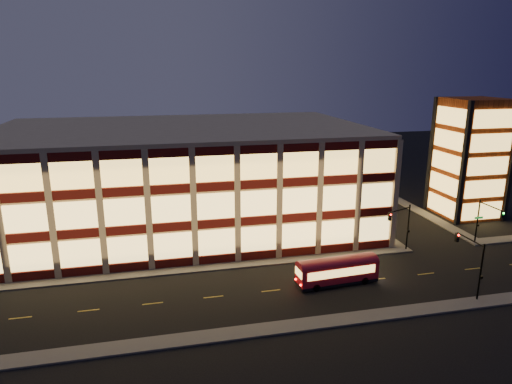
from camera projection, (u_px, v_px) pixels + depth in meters
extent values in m
plane|color=black|center=(224.00, 270.00, 52.12)|extent=(200.00, 200.00, 0.00)
cube|color=#514F4C|center=(197.00, 268.00, 52.40)|extent=(54.00, 2.00, 0.15)
cube|color=#514F4C|center=(349.00, 212.00, 73.00)|extent=(2.00, 30.00, 0.15)
cube|color=#514F4C|center=(411.00, 207.00, 75.35)|extent=(2.00, 30.00, 0.15)
cube|color=#514F4C|center=(247.00, 332.00, 39.88)|extent=(100.00, 2.00, 0.15)
cube|color=tan|center=(184.00, 178.00, 65.61)|extent=(50.00, 30.00, 14.00)
cube|color=tan|center=(182.00, 128.00, 63.69)|extent=(50.40, 30.40, 0.50)
cube|color=#470C0A|center=(196.00, 261.00, 53.08)|extent=(50.10, 0.25, 1.00)
cube|color=#E7BA61|center=(195.00, 244.00, 52.54)|extent=(49.00, 0.20, 3.00)
cube|color=#470C0A|center=(344.00, 208.00, 72.66)|extent=(0.25, 30.10, 1.00)
cube|color=#E7BA61|center=(345.00, 196.00, 72.10)|extent=(0.20, 29.00, 3.00)
cube|color=#470C0A|center=(194.00, 225.00, 51.91)|extent=(50.10, 0.25, 1.00)
cube|color=#E7BA61|center=(194.00, 207.00, 51.37)|extent=(49.00, 0.20, 3.00)
cube|color=#470C0A|center=(346.00, 182.00, 71.49)|extent=(0.25, 30.10, 1.00)
cube|color=#E7BA61|center=(346.00, 169.00, 70.93)|extent=(0.20, 29.00, 3.00)
cube|color=#470C0A|center=(193.00, 188.00, 50.74)|extent=(50.10, 0.25, 1.00)
cube|color=#E7BA61|center=(192.00, 169.00, 50.21)|extent=(49.00, 0.20, 3.00)
cube|color=#470C0A|center=(347.00, 154.00, 70.33)|extent=(0.25, 30.10, 1.00)
cube|color=#E7BA61|center=(348.00, 141.00, 69.77)|extent=(0.20, 29.00, 3.00)
cube|color=#8C3814|center=(470.00, 158.00, 69.57)|extent=(8.00, 8.00, 18.00)
cube|color=black|center=(464.00, 165.00, 64.95)|extent=(0.60, 0.60, 18.00)
cube|color=black|center=(512.00, 162.00, 66.66)|extent=(0.60, 0.60, 18.00)
cube|color=black|center=(431.00, 154.00, 72.47)|extent=(0.60, 0.60, 18.00)
cube|color=black|center=(475.00, 152.00, 74.18)|extent=(0.60, 0.60, 18.00)
cube|color=#F7BF56|center=(482.00, 211.00, 67.64)|extent=(6.60, 0.16, 2.60)
cube|color=#F7BF56|center=(441.00, 205.00, 70.60)|extent=(0.16, 6.60, 2.60)
cube|color=#F7BF56|center=(485.00, 189.00, 66.74)|extent=(6.60, 0.16, 2.60)
cube|color=#F7BF56|center=(443.00, 184.00, 69.70)|extent=(0.16, 6.60, 2.60)
cube|color=#F7BF56|center=(488.00, 166.00, 65.84)|extent=(6.60, 0.16, 2.60)
cube|color=#F7BF56|center=(446.00, 162.00, 68.80)|extent=(0.16, 6.60, 2.60)
cube|color=#F7BF56|center=(491.00, 143.00, 64.93)|extent=(6.60, 0.16, 2.60)
cube|color=#F7BF56|center=(448.00, 139.00, 67.90)|extent=(0.16, 6.60, 2.60)
cube|color=#F7BF56|center=(495.00, 119.00, 64.03)|extent=(6.60, 0.16, 2.60)
cube|color=#F7BF56|center=(451.00, 117.00, 67.00)|extent=(0.16, 6.60, 2.60)
cylinder|color=black|center=(408.00, 228.00, 57.10)|extent=(0.18, 0.18, 6.00)
cylinder|color=black|center=(400.00, 210.00, 55.31)|extent=(3.56, 1.63, 0.14)
cube|color=black|center=(390.00, 217.00, 54.36)|extent=(0.32, 0.32, 0.95)
sphere|color=#FF0C05|center=(391.00, 215.00, 54.11)|extent=(0.20, 0.20, 0.20)
cube|color=black|center=(408.00, 231.00, 57.02)|extent=(0.25, 0.18, 0.28)
cylinder|color=black|center=(477.00, 222.00, 59.24)|extent=(0.18, 0.18, 6.00)
cylinder|color=black|center=(491.00, 206.00, 56.64)|extent=(0.14, 4.00, 0.14)
cube|color=black|center=(502.00, 215.00, 54.89)|extent=(0.32, 0.32, 0.95)
sphere|color=#0CFF26|center=(504.00, 213.00, 54.65)|extent=(0.20, 0.20, 0.20)
cube|color=black|center=(478.00, 225.00, 59.16)|extent=(0.25, 0.18, 0.28)
cube|color=#0C7226|center=(479.00, 218.00, 58.94)|extent=(1.20, 0.06, 0.28)
cylinder|color=black|center=(481.00, 273.00, 44.60)|extent=(0.18, 0.18, 6.00)
cylinder|color=black|center=(470.00, 240.00, 45.76)|extent=(0.14, 4.00, 0.14)
cube|color=black|center=(457.00, 237.00, 47.77)|extent=(0.32, 0.32, 0.95)
sphere|color=#FF0C05|center=(459.00, 235.00, 47.53)|extent=(0.20, 0.20, 0.20)
cube|color=black|center=(481.00, 277.00, 44.52)|extent=(0.25, 0.18, 0.28)
cube|color=maroon|center=(337.00, 271.00, 48.54)|extent=(8.94, 2.81, 2.02)
cube|color=black|center=(337.00, 281.00, 48.86)|extent=(8.94, 2.81, 0.31)
cylinder|color=black|center=(316.00, 288.00, 47.15)|extent=(0.81, 0.32, 0.79)
cylinder|color=black|center=(309.00, 280.00, 48.94)|extent=(0.81, 0.32, 0.79)
cylinder|color=black|center=(365.00, 281.00, 48.72)|extent=(0.81, 0.32, 0.79)
cylinder|color=black|center=(356.00, 273.00, 50.51)|extent=(0.81, 0.32, 0.79)
cube|color=#F7BF56|center=(342.00, 273.00, 47.43)|extent=(7.73, 0.60, 0.88)
cube|color=#F7BF56|center=(332.00, 264.00, 49.51)|extent=(7.73, 0.60, 0.88)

